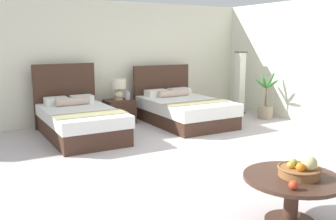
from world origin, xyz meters
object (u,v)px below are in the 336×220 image
floor_lamp_corner (240,83)px  table_lamp (118,87)px  coffee_table (292,188)px  fruit_bowl (301,170)px  nightstand (119,111)px  potted_palm (265,107)px  vase (127,95)px  loose_apple (293,185)px  bed_near_corner (183,109)px  bed_near_window (80,120)px

floor_lamp_corner → table_lamp: bearing=170.7°
coffee_table → fruit_bowl: fruit_bowl is taller
nightstand → floor_lamp_corner: floor_lamp_corner is taller
nightstand → potted_palm: size_ratio=0.56×
floor_lamp_corner → potted_palm: 0.90m
nightstand → vase: (0.17, -0.04, 0.33)m
table_lamp → coffee_table: 4.93m
floor_lamp_corner → potted_palm: size_ratio=1.41×
vase → coffee_table: bearing=-95.9°
table_lamp → fruit_bowl: table_lamp is taller
potted_palm → loose_apple: bearing=-132.4°
vase → fruit_bowl: bearing=-95.2°
bed_near_corner → potted_palm: 1.90m
bed_near_window → floor_lamp_corner: bearing=3.6°
bed_near_corner → nightstand: bed_near_corner is taller
bed_near_corner → nightstand: (-1.15, 0.70, -0.05)m
floor_lamp_corner → vase: bearing=171.3°
bed_near_window → vase: size_ratio=12.12×
bed_near_window → table_lamp: size_ratio=4.70×
vase → floor_lamp_corner: bearing=-8.7°
bed_near_window → vase: (1.24, 0.66, 0.28)m
bed_near_window → potted_palm: size_ratio=1.99×
bed_near_window → table_lamp: bearing=34.0°
vase → loose_apple: bearing=-98.3°
bed_near_corner → floor_lamp_corner: (1.74, 0.25, 0.44)m
vase → nightstand: bearing=167.1°
bed_near_corner → coffee_table: bed_near_corner is taller
fruit_bowl → floor_lamp_corner: size_ratio=0.27×
floor_lamp_corner → fruit_bowl: bearing=-125.2°
floor_lamp_corner → potted_palm: (0.09, -0.77, -0.46)m
vase → fruit_bowl: fruit_bowl is taller
coffee_table → bed_near_window: bearing=100.1°
loose_apple → potted_palm: potted_palm is taller
bed_near_window → fruit_bowl: (0.80, -4.22, 0.23)m
bed_near_window → potted_palm: bearing=-7.3°
fruit_bowl → bed_near_corner: bearing=71.4°
vase → floor_lamp_corner: (2.71, -0.41, 0.15)m
coffee_table → table_lamp: bearing=86.2°
bed_near_window → table_lamp: bed_near_window is taller
fruit_bowl → potted_palm: potted_palm is taller
bed_near_window → floor_lamp_corner: 3.98m
bed_near_corner → table_lamp: bed_near_corner is taller
coffee_table → bed_near_corner: bearing=70.6°
bed_near_window → fruit_bowl: 4.30m
vase → loose_apple: vase is taller
bed_near_window → coffee_table: bed_near_window is taller
bed_near_corner → floor_lamp_corner: size_ratio=1.42×
table_lamp → potted_palm: size_ratio=0.42×
table_lamp → potted_palm: potted_palm is taller
bed_near_corner → fruit_bowl: bearing=-108.6°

